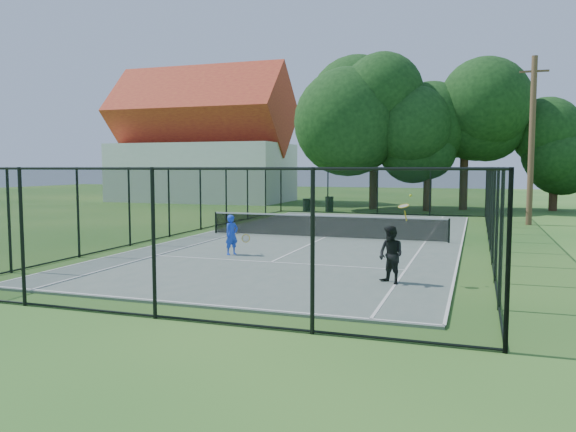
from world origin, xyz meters
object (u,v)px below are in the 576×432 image
(utility_pole, at_px, (532,140))
(tennis_net, at_px, (324,225))
(trash_bin_right, at_px, (329,204))
(player_black, at_px, (391,255))
(player_blue, at_px, (232,235))
(trash_bin_left, at_px, (307,205))

(utility_pole, bearing_deg, tennis_net, -133.62)
(trash_bin_right, xyz_separation_m, player_black, (7.41, -22.49, 0.28))
(utility_pole, bearing_deg, player_black, -104.79)
(tennis_net, xyz_separation_m, utility_pole, (8.58, 9.00, 3.80))
(trash_bin_right, distance_m, player_black, 23.69)
(utility_pole, distance_m, player_blue, 18.10)
(trash_bin_left, distance_m, player_blue, 19.39)
(player_blue, bearing_deg, trash_bin_left, 99.30)
(tennis_net, xyz_separation_m, trash_bin_right, (-3.43, 14.09, -0.06))
(trash_bin_right, height_order, player_black, player_black)
(trash_bin_right, relative_size, player_black, 0.45)
(player_blue, bearing_deg, tennis_net, 71.83)
(trash_bin_left, bearing_deg, trash_bin_right, 13.39)
(trash_bin_right, distance_m, player_blue, 19.56)
(tennis_net, distance_m, trash_bin_right, 14.50)
(utility_pole, distance_m, player_black, 18.35)
(tennis_net, xyz_separation_m, player_black, (3.98, -8.41, 0.22))
(utility_pole, height_order, player_blue, utility_pole)
(trash_bin_left, distance_m, utility_pole, 14.82)
(tennis_net, bearing_deg, trash_bin_left, 109.65)
(trash_bin_right, bearing_deg, trash_bin_left, -166.61)
(tennis_net, height_order, trash_bin_right, trash_bin_right)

